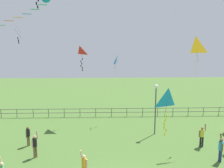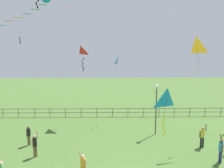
% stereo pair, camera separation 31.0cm
% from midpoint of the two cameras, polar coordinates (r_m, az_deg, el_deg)
% --- Properties ---
extents(lamppost, '(0.36, 0.36, 4.63)m').
position_cam_midpoint_polar(lamppost, '(23.48, 9.23, -3.17)').
color(lamppost, '#38383D').
rests_on(lamppost, ground_plane).
extents(person_1, '(0.51, 0.34, 1.97)m').
position_cam_midpoint_polar(person_1, '(22.47, 18.80, -10.59)').
color(person_1, black).
rests_on(person_1, ground_plane).
extents(person_4, '(0.46, 0.46, 2.03)m').
position_cam_midpoint_polar(person_4, '(20.40, -17.05, -12.63)').
color(person_4, brown).
rests_on(person_4, ground_plane).
extents(person_5, '(0.48, 0.37, 1.89)m').
position_cam_midpoint_polar(person_5, '(17.12, -6.73, -17.23)').
color(person_5, brown).
rests_on(person_5, ground_plane).
extents(person_6, '(0.33, 0.53, 2.05)m').
position_cam_midpoint_polar(person_6, '(20.45, 22.41, -12.90)').
color(person_6, navy).
rests_on(person_6, ground_plane).
extents(person_7, '(0.30, 0.47, 1.64)m').
position_cam_midpoint_polar(person_7, '(22.57, -18.37, -10.59)').
color(person_7, brown).
rests_on(person_7, ground_plane).
extents(kite_0, '(1.09, 1.15, 2.54)m').
position_cam_midpoint_polar(kite_0, '(26.11, -7.47, 7.12)').
color(kite_0, red).
extents(kite_2, '(0.90, 0.95, 1.83)m').
position_cam_midpoint_polar(kite_2, '(27.04, -20.87, 11.12)').
color(kite_2, orange).
extents(kite_3, '(1.10, 0.69, 3.00)m').
position_cam_midpoint_polar(kite_3, '(15.59, 11.68, -3.46)').
color(kite_3, '#198CD1').
extents(kite_4, '(0.62, 0.84, 2.17)m').
position_cam_midpoint_polar(kite_4, '(26.61, 0.93, 5.19)').
color(kite_4, '#198CD1').
extents(kite_6, '(1.23, 0.98, 2.94)m').
position_cam_midpoint_polar(kite_6, '(21.75, 17.46, 8.02)').
color(kite_6, yellow).
extents(streamer_kite, '(4.14, 3.56, 3.06)m').
position_cam_midpoint_polar(streamer_kite, '(20.01, -15.74, 17.38)').
color(streamer_kite, '#198CD1').
extents(waterfront_railing, '(36.06, 0.06, 0.95)m').
position_cam_midpoint_polar(waterfront_railing, '(28.83, 0.15, -5.96)').
color(waterfront_railing, '#4C4742').
rests_on(waterfront_railing, ground_plane).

